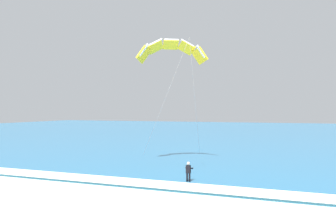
# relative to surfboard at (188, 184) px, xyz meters

# --- Properties ---
(sea) EXTENTS (200.00, 120.00, 0.20)m
(sea) POSITION_rel_surfboard_xyz_m (-0.54, 57.39, 0.07)
(sea) COLOR teal
(sea) RESTS_ON ground
(surf_foam) EXTENTS (200.00, 2.18, 0.04)m
(surf_foam) POSITION_rel_surfboard_xyz_m (-0.54, -1.61, 0.19)
(surf_foam) COLOR white
(surf_foam) RESTS_ON sea
(surfboard) EXTENTS (0.58, 1.44, 0.09)m
(surfboard) POSITION_rel_surfboard_xyz_m (0.00, 0.00, 0.00)
(surfboard) COLOR yellow
(surfboard) RESTS_ON ground
(kitesurfer) EXTENTS (0.55, 0.55, 1.69)m
(kitesurfer) POSITION_rel_surfboard_xyz_m (0.00, 0.02, 0.91)
(kitesurfer) COLOR black
(kitesurfer) RESTS_ON ground
(kite_primary) EXTENTS (6.88, 9.06, 11.66)m
(kite_primary) POSITION_rel_surfboard_xyz_m (-4.04, 7.67, 11.72)
(kite_primary) COLOR yellow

